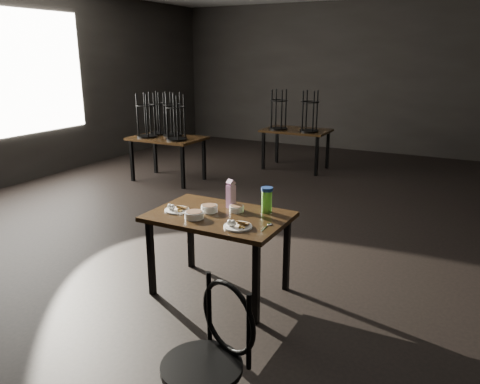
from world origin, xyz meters
The scene contains 13 objects.
room centered at (-0.06, 0.01, 2.33)m, with size 12.00×12.04×3.22m.
main_table centered at (-0.13, -1.14, 0.67)m, with size 1.20×0.80×0.75m.
plate_left centered at (-0.51, -1.23, 0.77)m, with size 0.22×0.22×0.07m.
plate_right centered at (0.17, -1.35, 0.77)m, with size 0.23×0.23×0.08m.
bowl_near centered at (-0.24, -1.12, 0.78)m, with size 0.15×0.15×0.06m.
bowl_far centered at (-0.03, -1.00, 0.78)m, with size 0.13×0.13×0.05m.
bowl_big centered at (-0.27, -1.32, 0.78)m, with size 0.17×0.17×0.06m.
juice_carton centered at (-0.12, -0.93, 0.87)m, with size 0.09×0.09×0.27m.
water_bottle centered at (0.22, -0.90, 0.87)m, with size 0.11×0.11×0.23m.
spoon centered at (0.37, -1.19, 0.75)m, with size 0.05×0.21×0.01m.
bentwood_chair centered at (0.69, -2.63, 0.55)m, with size 0.49×0.49×0.93m.
bg_table_left centered at (-2.90, 1.87, 0.80)m, with size 1.20×0.80×1.48m.
bg_table_far centered at (-1.24, 3.62, 0.75)m, with size 1.20×0.80×1.48m.
Camera 1 is at (1.83, -4.49, 2.10)m, focal length 35.00 mm.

